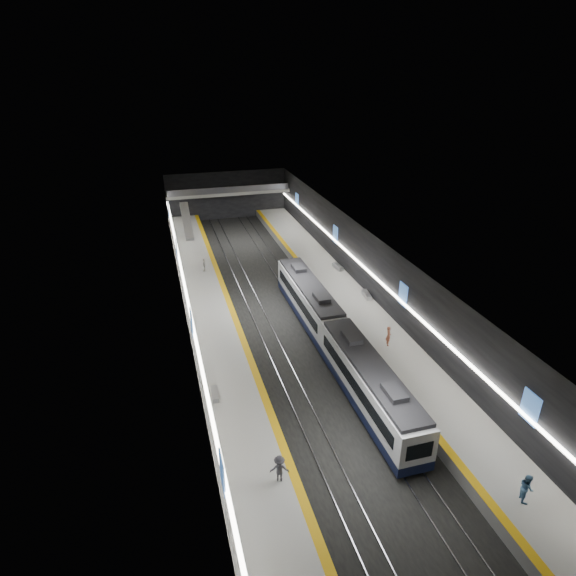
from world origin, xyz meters
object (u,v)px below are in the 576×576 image
object	(u,v)px
bench_left_near	(215,394)
bench_right_near	(367,295)
train	(335,335)
passenger_right_b	(526,488)
bench_left_far	(176,241)
passenger_left_a	(204,265)
passenger_left_b	(279,469)
escalator	(187,221)
bench_right_far	(338,267)
passenger_right_a	(388,336)

from	to	relation	value
bench_left_near	bench_right_near	distance (m)	22.46
train	passenger_right_b	world-z (taller)	train
bench_left_near	bench_right_near	xyz separation A→B (m)	(18.47, 12.77, 0.03)
bench_left_far	passenger_left_a	world-z (taller)	passenger_left_a
train	bench_left_near	size ratio (longest dim) A/B	17.08
passenger_left_a	passenger_left_b	size ratio (longest dim) A/B	0.87
escalator	passenger_left_b	distance (m)	49.21
bench_left_far	passenger_right_b	xyz separation A→B (m)	(16.83, -50.92, 0.70)
bench_left_far	train	bearing A→B (deg)	-67.30
passenger_right_b	passenger_left_a	distance (m)	41.96
passenger_left_a	bench_right_far	bearing A→B (deg)	79.43
bench_right_near	bench_right_far	size ratio (longest dim) A/B	0.98
bench_right_near	passenger_left_a	size ratio (longest dim) A/B	1.24
bench_left_far	bench_right_far	world-z (taller)	bench_right_far
passenger_left_b	passenger_right_b	bearing A→B (deg)	173.80
bench_left_near	passenger_left_b	world-z (taller)	passenger_left_b
escalator	passenger_left_a	distance (m)	15.08
train	escalator	xyz separation A→B (m)	(-10.00, 35.58, 0.70)
bench_left_far	passenger_left_a	distance (m)	11.74
bench_left_far	bench_right_near	distance (m)	30.23
passenger_right_b	passenger_left_b	distance (m)	14.61
bench_left_far	bench_right_far	bearing A→B (deg)	-36.91
escalator	passenger_right_b	xyz separation A→B (m)	(14.83, -54.53, -0.95)
bench_right_near	bench_right_far	xyz separation A→B (m)	(-0.17, 8.25, 0.00)
escalator	bench_left_far	size ratio (longest dim) A/B	4.00
bench_left_near	bench_right_far	size ratio (longest dim) A/B	0.86
passenger_left_a	passenger_left_b	xyz separation A→B (m)	(0.54, -34.16, 0.13)
bench_left_near	bench_left_far	xyz separation A→B (m)	(-0.53, 36.28, 0.03)
passenger_right_b	passenger_left_a	world-z (taller)	passenger_right_b
bench_left_near	passenger_left_b	size ratio (longest dim) A/B	0.94
escalator	train	bearing A→B (deg)	-74.30
bench_left_near	passenger_right_b	bearing A→B (deg)	-38.19
bench_right_far	passenger_right_a	world-z (taller)	passenger_right_a
escalator	bench_right_near	distance (m)	32.05
bench_left_far	passenger_left_b	distance (m)	45.69
passenger_left_a	bench_right_near	bearing A→B (deg)	56.28
bench_right_near	passenger_right_a	size ratio (longest dim) A/B	1.07
bench_left_near	passenger_left_b	xyz separation A→B (m)	(2.71, -9.29, 0.72)
train	bench_left_far	size ratio (longest dim) A/B	15.01
train	passenger_left_b	xyz separation A→B (m)	(-8.76, -13.60, -0.26)
bench_right_far	bench_left_far	bearing A→B (deg)	133.73
passenger_left_a	passenger_left_b	distance (m)	34.16
bench_right_far	passenger_right_b	size ratio (longest dim) A/B	1.08
bench_left_far	bench_right_far	xyz separation A→B (m)	(18.83, -15.26, 0.01)
passenger_left_a	escalator	bearing A→B (deg)	-174.50
passenger_left_a	passenger_right_a	bearing A→B (deg)	35.87
passenger_right_a	bench_right_far	bearing A→B (deg)	8.63
train	passenger_right_a	size ratio (longest dim) A/B	15.97
bench_right_near	escalator	bearing A→B (deg)	129.22
passenger_right_a	passenger_right_b	world-z (taller)	passenger_right_b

